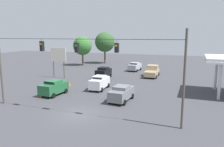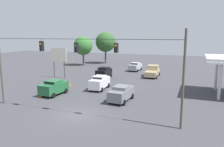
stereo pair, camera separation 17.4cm
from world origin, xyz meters
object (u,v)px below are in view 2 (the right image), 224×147
Objects in this scene: traffic_cone_third at (61,87)px; sedan_white_withflow_mid at (100,82)px; traffic_cone_second at (51,91)px; overhead_signal_span at (76,64)px; tree_horizon_left at (105,42)px; traffic_cone_nearest at (41,95)px; pickup_truck_tan_oncoming_deep at (152,71)px; tree_horizon_right at (83,46)px; sedan_grey_crossing_near at (121,93)px; traffic_cone_fourth at (70,83)px; sedan_green_parked_shoulder at (54,87)px; roadside_billboard at (59,57)px; sedan_black_withflow_far at (104,72)px; sedan_silver_withflow_deep at (135,66)px.

sedan_white_withflow_mid is at bearing -157.54° from traffic_cone_third.
overhead_signal_span is at bearing 142.82° from traffic_cone_second.
traffic_cone_third is at bearing 100.19° from tree_horizon_left.
traffic_cone_third is at bearing 22.46° from sedan_white_withflow_mid.
traffic_cone_third is (0.02, -4.36, 0.00)m from traffic_cone_nearest.
pickup_truck_tan_oncoming_deep is 0.74× the size of tree_horizon_right.
tree_horizon_left is at bearing -71.41° from overhead_signal_span.
traffic_cone_nearest is at bearing 91.48° from traffic_cone_second.
traffic_cone_nearest is (9.98, 2.17, -0.61)m from sedan_grey_crossing_near.
tree_horizon_left is (15.90, -15.08, 4.90)m from pickup_truck_tan_oncoming_deep.
pickup_truck_tan_oncoming_deep is at bearing -98.16° from overhead_signal_span.
sedan_white_withflow_mid is 6.94m from traffic_cone_second.
pickup_truck_tan_oncoming_deep reaches higher than traffic_cone_nearest.
overhead_signal_span is at bearing 125.36° from traffic_cone_fourth.
sedan_white_withflow_mid is 6.38× the size of traffic_cone_second.
sedan_green_parked_shoulder is at bearing 60.89° from pickup_truck_tan_oncoming_deep.
overhead_signal_span is at bearing 141.63° from sedan_green_parked_shoulder.
sedan_grey_crossing_near is 6.28× the size of traffic_cone_nearest.
traffic_cone_second is at bearing 99.41° from tree_horizon_left.
tree_horizon_left is at bearing -64.35° from sedan_grey_crossing_near.
sedan_green_parked_shoulder is 33.47m from tree_horizon_left.
roadside_billboard is at bearing -32.26° from sedan_grey_crossing_near.
sedan_green_parked_shoulder is 5.80× the size of traffic_cone_fourth.
sedan_white_withflow_mid is at bearing -42.42° from sedan_grey_crossing_near.
roadside_billboard reaches higher than traffic_cone_second.
sedan_grey_crossing_near is at bearing -167.73° from traffic_cone_nearest.
tree_horizon_left is (7.88, -19.70, 4.84)m from sedan_black_withflow_far.
overhead_signal_span is 4.44× the size of sedan_grey_crossing_near.
sedan_silver_withflow_deep is at bearing 139.03° from tree_horizon_left.
sedan_grey_crossing_near is 11.06m from traffic_cone_fourth.
overhead_signal_span reaches higher than sedan_white_withflow_mid.
traffic_cone_third is 2.46m from traffic_cone_fourth.
sedan_grey_crossing_near is (-4.27, 22.35, 0.01)m from sedan_silver_withflow_deep.
sedan_silver_withflow_deep reaches higher than traffic_cone_third.
sedan_white_withflow_mid is at bearing 108.89° from sedan_black_withflow_far.
sedan_black_withflow_far is at bearing -71.11° from sedan_white_withflow_mid.
sedan_white_withflow_mid reaches higher than traffic_cone_third.
sedan_white_withflow_mid is at bearing -128.64° from traffic_cone_nearest.
pickup_truck_tan_oncoming_deep is 22.11m from tree_horizon_right.
traffic_cone_fourth is 0.08× the size of tree_horizon_left.
sedan_white_withflow_mid is at bearing -131.81° from sedan_green_parked_shoulder.
pickup_truck_tan_oncoming_deep is 9.26m from sedan_black_withflow_far.
traffic_cone_second is 28.14m from tree_horizon_right.
sedan_silver_withflow_deep reaches higher than traffic_cone_fourth.
sedan_black_withflow_far reaches higher than traffic_cone_second.
overhead_signal_span is 4.81× the size of sedan_green_parked_shoulder.
sedan_grey_crossing_near is 6.28× the size of traffic_cone_second.
sedan_grey_crossing_near is at bearing 147.74° from roadside_billboard.
tree_horizon_left is at bearing -80.59° from traffic_cone_second.
pickup_truck_tan_oncoming_deep is (-4.83, 5.46, 0.03)m from sedan_silver_withflow_deep.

